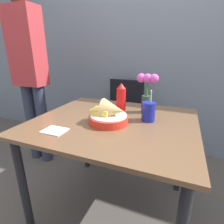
{
  "coord_description": "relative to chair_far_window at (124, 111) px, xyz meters",
  "views": [
    {
      "loc": [
        0.38,
        -0.99,
        1.16
      ],
      "look_at": [
        -0.01,
        -0.02,
        0.8
      ],
      "focal_mm": 28.0,
      "sensor_mm": 36.0,
      "label": 1
    }
  ],
  "objects": [
    {
      "name": "flower_vase",
      "position": [
        0.36,
        -0.6,
        0.4
      ],
      "size": [
        0.15,
        0.07,
        0.28
      ],
      "color": "#2D4738",
      "rests_on": "dining_table"
    },
    {
      "name": "drink_cup",
      "position": [
        0.41,
        -0.76,
        0.28
      ],
      "size": [
        0.09,
        0.09,
        0.21
      ],
      "color": "#192399",
      "rests_on": "dining_table"
    },
    {
      "name": "chair_far_window",
      "position": [
        0.0,
        0.0,
        0.0
      ],
      "size": [
        0.4,
        0.4,
        0.86
      ],
      "color": "black",
      "rests_on": "ground_plane"
    },
    {
      "name": "person_standing",
      "position": [
        -0.82,
        -0.49,
        0.5
      ],
      "size": [
        0.32,
        0.19,
        1.75
      ],
      "color": "#2D3347",
      "rests_on": "ground_plane"
    },
    {
      "name": "wall_window",
      "position": [
        0.2,
        0.28,
        0.79
      ],
      "size": [
        7.0,
        0.06,
        2.6
      ],
      "color": "slate",
      "rests_on": "ground_plane"
    },
    {
      "name": "food_basket",
      "position": [
        0.19,
        -0.88,
        0.28
      ],
      "size": [
        0.25,
        0.25,
        0.16
      ],
      "color": "red",
      "rests_on": "dining_table"
    },
    {
      "name": "napkin",
      "position": [
        -0.05,
        -1.11,
        0.23
      ],
      "size": [
        0.13,
        0.1,
        0.01
      ],
      "color": "white",
      "rests_on": "dining_table"
    },
    {
      "name": "ketchup_bottle",
      "position": [
        0.2,
        -0.69,
        0.33
      ],
      "size": [
        0.07,
        0.07,
        0.22
      ],
      "color": "red",
      "rests_on": "dining_table"
    },
    {
      "name": "ground_plane",
      "position": [
        0.2,
        -0.83,
        -0.51
      ],
      "size": [
        12.0,
        12.0,
        0.0
      ],
      "primitive_type": "plane",
      "color": "#4C4742"
    },
    {
      "name": "dining_table",
      "position": [
        0.2,
        -0.83,
        0.12
      ],
      "size": [
        1.03,
        0.89,
        0.74
      ],
      "color": "brown",
      "rests_on": "ground_plane"
    }
  ]
}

